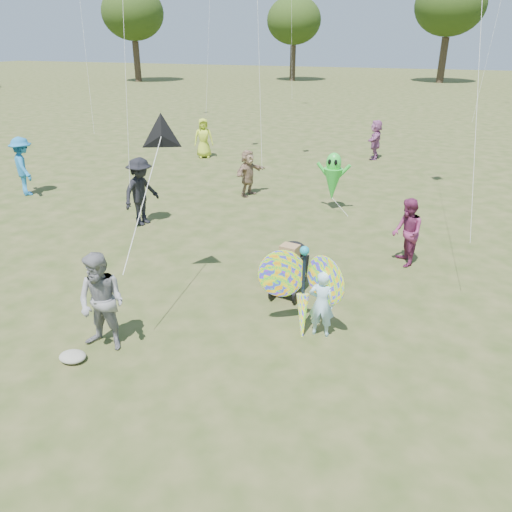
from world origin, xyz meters
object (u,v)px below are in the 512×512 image
Objects in this scene: adult_man at (102,303)px; alien_kite at (333,179)px; crowd_j at (375,140)px; jogging_stroller at (291,266)px; crowd_i at (24,166)px; crowd_d at (248,173)px; butterfly_kite at (303,289)px; crowd_e at (407,232)px; crowd_b at (141,192)px; crowd_g at (204,138)px; child_girl at (322,304)px.

alien_kite is (2.04, 8.41, 0.11)m from adult_man.
crowd_j is 12.83m from jogging_stroller.
crowd_d is at bearing -123.00° from crowd_i.
jogging_stroller is 0.60× the size of butterfly_kite.
adult_man is 6.79m from crowd_e.
crowd_d is at bearing -147.72° from crowd_e.
crowd_b reaches higher than crowd_j.
crowd_e is at bearing 56.80° from jogging_stroller.
crowd_j reaches higher than crowd_e.
alien_kite is at bearing 102.86° from jogging_stroller.
adult_man is 1.10× the size of crowd_e.
crowd_g is at bearing 108.16° from adult_man.
jogging_stroller is (-0.94, 1.31, -0.00)m from child_girl.
crowd_b is 6.78m from butterfly_kite.
crowd_e is (5.28, -3.85, 0.03)m from crowd_d.
butterfly_kite is (7.54, -11.92, 0.01)m from crowd_g.
crowd_g is 0.90× the size of butterfly_kite.
jogging_stroller is at bearing 114.64° from butterfly_kite.
crowd_b is 7.06m from crowd_e.
alien_kite reaches higher than crowd_d.
crowd_i is (-11.02, 5.00, 0.33)m from child_girl.
crowd_e reaches higher than crowd_d.
child_girl is at bearing -39.24° from crowd_e.
crowd_b is at bearing -36.51° from child_girl.
crowd_e is 1.42× the size of jogging_stroller.
butterfly_kite reaches higher than crowd_d.
crowd_g is at bearing 122.32° from butterfly_kite.
crowd_b reaches higher than crowd_g.
crowd_i is 11.79m from butterfly_kite.
crowd_d is 7.28m from crowd_i.
crowd_d is (-0.85, 9.00, -0.11)m from adult_man.
butterfly_kite reaches higher than crowd_j.
crowd_j is at bearing -99.97° from crowd_i.
crowd_e is 0.86× the size of butterfly_kite.
crowd_d is at bearing 117.26° from butterfly_kite.
crowd_j is at bearing -89.63° from child_girl.
crowd_e is 4.04m from alien_kite.
crowd_g is 1.50× the size of jogging_stroller.
crowd_j is (2.33, 15.74, -0.04)m from adult_man.
crowd_b is at bearing 145.52° from butterfly_kite.
crowd_j is 1.49× the size of jogging_stroller.
crowd_b is 1.20× the size of crowd_e.
adult_man is at bearing -141.84° from crowd_b.
crowd_d is at bearing -14.19° from crowd_b.
crowd_i reaches higher than butterfly_kite.
crowd_b is at bearing -114.00° from crowd_e.
adult_man is 10.16m from crowd_i.
crowd_i reaches higher than adult_man.
adult_man is 6.05m from crowd_b.
crowd_i is at bearing 154.93° from butterfly_kite.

